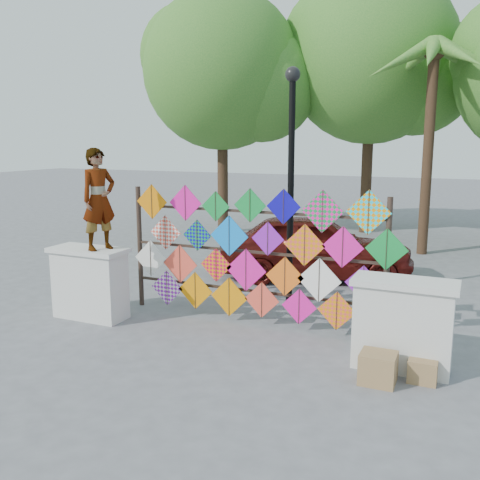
# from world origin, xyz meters

# --- Properties ---
(ground) EXTENTS (80.00, 80.00, 0.00)m
(ground) POSITION_xyz_m (0.00, 0.00, 0.00)
(ground) COLOR gray
(ground) RESTS_ON ground
(parapet_left) EXTENTS (1.40, 0.65, 1.28)m
(parapet_left) POSITION_xyz_m (-2.70, -0.20, 0.65)
(parapet_left) COLOR silver
(parapet_left) RESTS_ON ground
(parapet_right) EXTENTS (1.40, 0.65, 1.28)m
(parapet_right) POSITION_xyz_m (2.70, -0.20, 0.65)
(parapet_right) COLOR silver
(parapet_right) RESTS_ON ground
(kite_rack) EXTENTS (4.99, 0.24, 2.41)m
(kite_rack) POSITION_xyz_m (0.11, 0.73, 1.20)
(kite_rack) COLOR #33241C
(kite_rack) RESTS_ON ground
(tree_west) EXTENTS (5.85, 5.20, 8.01)m
(tree_west) POSITION_xyz_m (-4.40, 9.03, 5.38)
(tree_west) COLOR #482D1F
(tree_west) RESTS_ON ground
(tree_mid) EXTENTS (6.30, 5.60, 8.61)m
(tree_mid) POSITION_xyz_m (0.11, 11.03, 5.77)
(tree_mid) COLOR #482D1F
(tree_mid) RESTS_ON ground
(palm_tree) EXTENTS (3.62, 3.62, 5.83)m
(palm_tree) POSITION_xyz_m (2.20, 8.00, 4.95)
(palm_tree) COLOR #482D1F
(palm_tree) RESTS_ON ground
(vendor_woman) EXTENTS (0.61, 0.74, 1.75)m
(vendor_woman) POSITION_xyz_m (-2.41, -0.20, 2.15)
(vendor_woman) COLOR #99999E
(vendor_woman) RESTS_ON parapet_left
(sedan) EXTENTS (4.74, 3.01, 1.50)m
(sedan) POSITION_xyz_m (0.18, 4.16, 0.75)
(sedan) COLOR #4E110D
(sedan) RESTS_ON ground
(lamppost) EXTENTS (0.28, 0.28, 4.46)m
(lamppost) POSITION_xyz_m (0.30, 2.00, 2.69)
(lamppost) COLOR black
(lamppost) RESTS_ON ground
(cardboard_box_near) EXTENTS (0.46, 0.41, 0.41)m
(cardboard_box_near) POSITION_xyz_m (2.48, -0.79, 0.21)
(cardboard_box_near) COLOR #997B4A
(cardboard_box_near) RESTS_ON ground
(cardboard_box_far) EXTENTS (0.37, 0.34, 0.31)m
(cardboard_box_far) POSITION_xyz_m (3.02, -0.50, 0.16)
(cardboard_box_far) COLOR #997B4A
(cardboard_box_far) RESTS_ON ground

